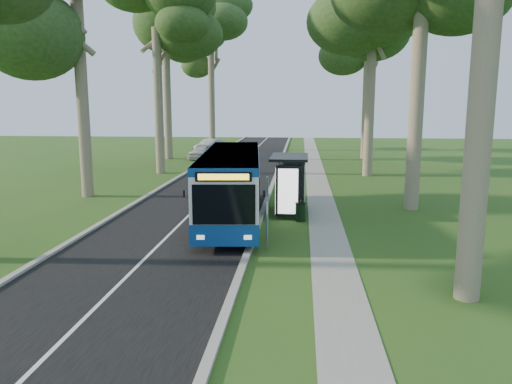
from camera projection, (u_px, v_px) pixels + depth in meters
ground at (254, 236)px, 20.33m from camera, size 120.00×120.00×0.00m
road at (213, 192)px, 30.44m from camera, size 7.00×100.00×0.02m
kerb_east at (270, 192)px, 30.12m from camera, size 0.25×100.00×0.12m
kerb_west at (157, 190)px, 30.74m from camera, size 0.25×100.00×0.12m
centre_line at (213, 192)px, 30.44m from camera, size 0.12×100.00×0.00m
footpath at (320, 194)px, 29.86m from camera, size 1.50×100.00×0.02m
bus at (232, 184)px, 23.21m from camera, size 3.55×12.03×3.14m
bus_stop_sign at (267, 204)px, 18.29m from camera, size 0.09×0.38×2.73m
bus_shelter at (292, 174)px, 23.90m from camera, size 1.81×3.31×2.83m
litter_bin at (300, 212)px, 22.86m from camera, size 0.49×0.49×0.86m
car_white at (202, 151)px, 48.60m from camera, size 2.49×4.52×1.46m
car_silver at (210, 146)px, 54.92m from camera, size 3.00×4.75×1.48m
tree_west_c at (156, 25)px, 36.84m from camera, size 5.20×5.20×14.95m
tree_west_d at (165, 29)px, 46.62m from camera, size 5.20×5.20×16.55m
tree_west_e at (211, 42)px, 56.20m from camera, size 5.20×5.20×16.49m
tree_east_c at (374, 6)px, 35.25m from camera, size 5.20×5.20×16.36m
tree_east_d at (368, 45)px, 47.14m from camera, size 5.20×5.20×14.55m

